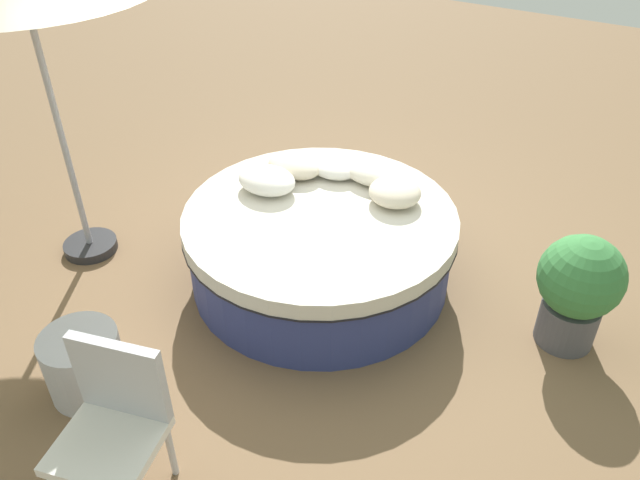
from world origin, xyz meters
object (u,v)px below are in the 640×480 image
throw_pillow_1 (373,174)px  throw_pillow_3 (294,166)px  throw_pillow_2 (334,167)px  side_table (84,364)px  planter (578,287)px  throw_pillow_4 (267,180)px  round_bed (320,246)px  throw_pillow_0 (395,192)px  patio_chair (114,416)px

throw_pillow_1 → throw_pillow_3: 0.64m
throw_pillow_2 → side_table: 2.41m
side_table → planter: bearing=37.6°
throw_pillow_1 → throw_pillow_4: (-0.67, -0.52, 0.01)m
round_bed → throw_pillow_4: bearing=171.8°
round_bed → throw_pillow_3: (-0.46, 0.39, 0.39)m
throw_pillow_0 → throw_pillow_4: size_ratio=0.85×
patio_chair → side_table: bearing=-41.0°
throw_pillow_2 → side_table: bearing=-103.9°
throw_pillow_0 → side_table: size_ratio=0.81×
planter → side_table: (-2.60, -2.01, -0.25)m
throw_pillow_4 → side_table: size_ratio=0.96×
throw_pillow_2 → throw_pillow_3: throw_pillow_3 is taller
throw_pillow_1 → patio_chair: bearing=-93.9°
throw_pillow_1 → patio_chair: patio_chair is taller
throw_pillow_0 → patio_chair: (-0.46, -2.53, -0.16)m
throw_pillow_0 → patio_chair: bearing=-100.4°
throw_pillow_1 → patio_chair: size_ratio=0.48×
throw_pillow_4 → throw_pillow_0: bearing=19.7°
round_bed → throw_pillow_2: size_ratio=4.98×
throw_pillow_1 → planter: 1.76m
patio_chair → throw_pillow_1: bearing=-107.2°
side_table → throw_pillow_0: bearing=61.6°
throw_pillow_2 → throw_pillow_4: 0.58m
throw_pillow_2 → side_table: (-0.57, -2.29, -0.47)m
throw_pillow_0 → side_table: (-1.17, -2.16, -0.49)m
throw_pillow_3 → side_table: 2.20m
patio_chair → side_table: patio_chair is taller
throw_pillow_1 → side_table: (-0.89, -2.34, -0.48)m
throw_pillow_0 → planter: (1.44, -0.15, -0.23)m
throw_pillow_4 → patio_chair: size_ratio=0.48×
throw_pillow_1 → side_table: throw_pillow_1 is taller
side_table → round_bed: bearing=66.9°
throw_pillow_3 → side_table: bearing=-97.6°
throw_pillow_0 → throw_pillow_3: (-0.88, -0.02, -0.01)m
throw_pillow_0 → planter: bearing=-6.0°
patio_chair → throw_pillow_2: bearing=-100.3°
throw_pillow_3 → side_table: (-0.28, -2.13, -0.48)m
round_bed → patio_chair: (-0.04, -2.11, 0.24)m
throw_pillow_1 → throw_pillow_3: (-0.61, -0.21, 0.00)m
throw_pillow_1 → throw_pillow_2: size_ratio=1.13×
patio_chair → planter: patio_chair is taller
round_bed → planter: (1.86, 0.26, 0.16)m
throw_pillow_1 → throw_pillow_3: same height
throw_pillow_2 → throw_pillow_4: bearing=-125.9°
round_bed → patio_chair: patio_chair is taller
round_bed → throw_pillow_3: size_ratio=4.53×
throw_pillow_2 → planter: 2.07m
throw_pillow_3 → throw_pillow_4: bearing=-100.6°
throw_pillow_1 → side_table: 2.55m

